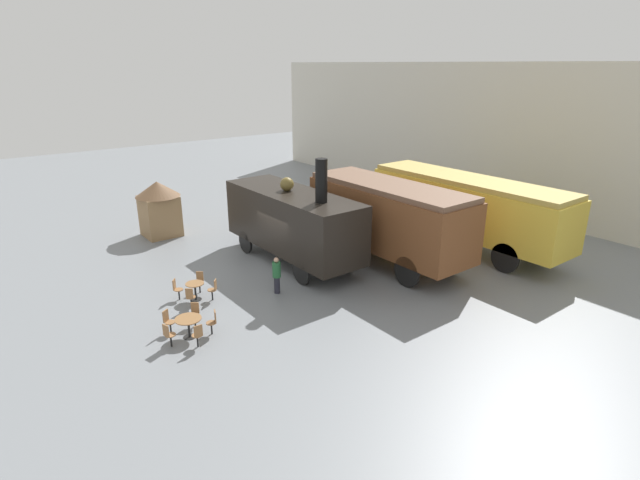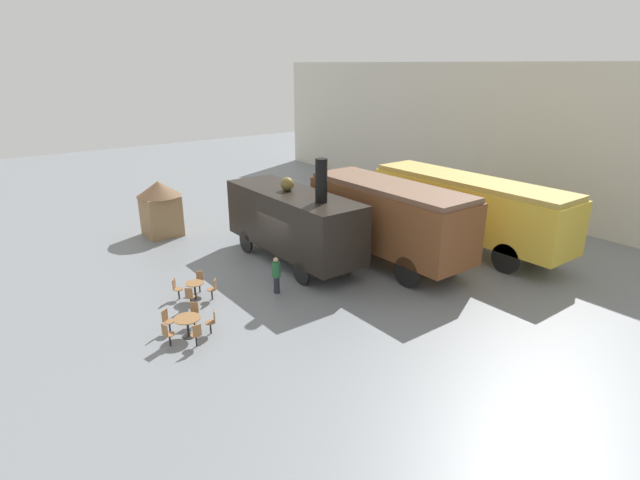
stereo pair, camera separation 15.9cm
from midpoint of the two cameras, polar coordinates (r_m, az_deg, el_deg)
ground_plane at (r=23.15m, az=-4.75°, el=-3.12°), size 80.00×80.00×0.00m
backdrop_wall at (r=33.13m, az=19.29°, el=10.84°), size 44.00×0.15×9.00m
passenger_coach_vintage at (r=25.92m, az=16.25°, el=3.84°), size 10.61×2.64×3.61m
passenger_coach_wooden at (r=23.15m, az=7.61°, el=2.80°), size 8.39×2.77×3.79m
steam_locomotive at (r=23.10m, az=-3.33°, el=2.31°), size 7.92×2.55×5.22m
cafe_table_near at (r=17.78m, az=-15.06°, el=-9.06°), size 0.91×0.91×0.72m
cafe_table_mid at (r=20.41m, az=-14.31°, el=-5.29°), size 0.73×0.73×0.72m
cafe_chair_0 at (r=17.12m, az=-14.06°, el=-10.40°), size 0.36×0.36×0.87m
cafe_chair_1 at (r=17.83m, az=-12.37°, el=-8.99°), size 0.38×0.39×0.87m
cafe_chair_2 at (r=18.51m, az=-14.35°, el=-8.04°), size 0.41×0.40×0.87m
cafe_chair_3 at (r=18.26m, az=-17.22°, el=-8.74°), size 0.40×0.40×0.87m
cafe_chair_4 at (r=17.40m, az=-17.20°, el=-10.21°), size 0.36×0.38×0.87m
cafe_chair_5 at (r=20.24m, az=-12.28°, el=-5.40°), size 0.40×0.41×0.87m
cafe_chair_6 at (r=21.06m, az=-13.80°, el=-4.51°), size 0.41×0.40×0.87m
cafe_chair_7 at (r=20.62m, az=-16.29°, el=-5.28°), size 0.40×0.41×0.87m
cafe_chair_8 at (r=19.78m, az=-14.84°, el=-6.23°), size 0.41×0.40×0.87m
visitor_person at (r=20.32m, az=-5.20°, el=-3.90°), size 0.34×0.34×1.56m
ticket_kiosk at (r=28.25m, az=-18.07°, el=3.75°), size 2.34×2.34×3.00m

